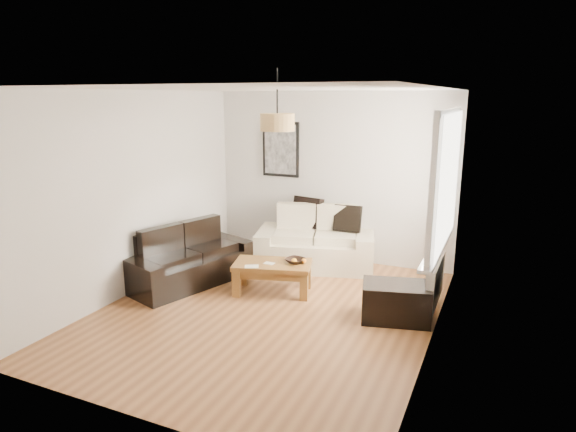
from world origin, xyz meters
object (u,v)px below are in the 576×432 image
at_px(sofa_leather, 188,256).
at_px(ottoman, 396,302).
at_px(loveseat_cream, 315,239).
at_px(coffee_table, 273,277).

distance_m(sofa_leather, ottoman, 2.88).
xyz_separation_m(loveseat_cream, ottoman, (1.52, -1.38, -0.21)).
relative_size(loveseat_cream, ottoman, 2.26).
bearing_deg(coffee_table, sofa_leather, -173.36).
xyz_separation_m(loveseat_cream, sofa_leather, (-1.36, -1.35, -0.06)).
bearing_deg(coffee_table, loveseat_cream, 83.62).
xyz_separation_m(loveseat_cream, coffee_table, (-0.14, -1.21, -0.23)).
height_order(sofa_leather, ottoman, sofa_leather).
bearing_deg(sofa_leather, coffee_table, -65.46).
bearing_deg(loveseat_cream, coffee_table, -112.07).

